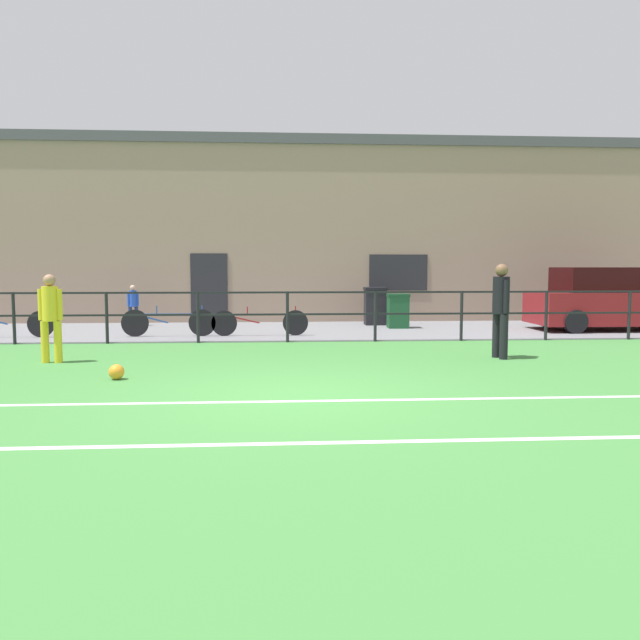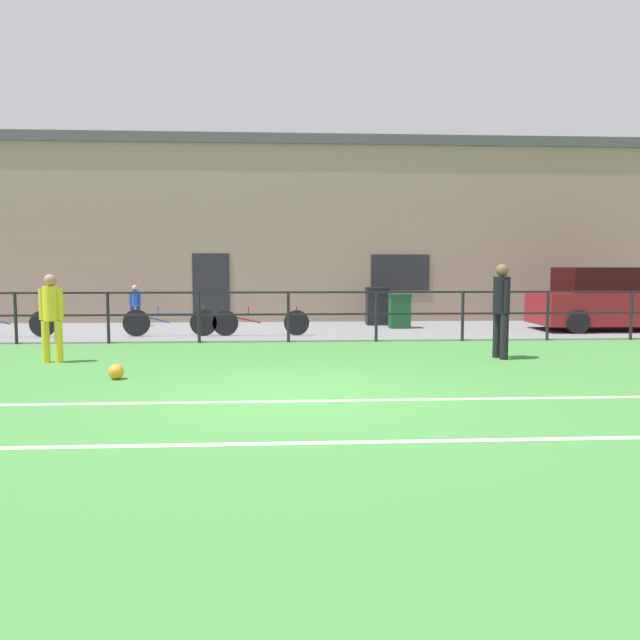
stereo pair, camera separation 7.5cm
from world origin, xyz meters
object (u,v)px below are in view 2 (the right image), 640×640
(soccer_ball_match, at_px, (116,372))
(bicycle_parked_1, at_px, (10,323))
(parked_car_red, at_px, (616,301))
(trash_bin_0, at_px, (377,306))
(bicycle_parked_0, at_px, (170,322))
(trash_bin_1, at_px, (399,311))
(player_striker, at_px, (51,313))
(spectator_child, at_px, (135,303))
(player_goalkeeper, at_px, (501,305))
(bicycle_parked_2, at_px, (261,322))

(soccer_ball_match, xyz_separation_m, bicycle_parked_1, (-3.98, 5.75, 0.24))
(parked_car_red, height_order, trash_bin_0, parked_car_red)
(bicycle_parked_0, height_order, bicycle_parked_1, bicycle_parked_0)
(soccer_ball_match, height_order, trash_bin_1, trash_bin_1)
(soccer_ball_match, distance_m, trash_bin_0, 9.98)
(player_striker, distance_m, bicycle_parked_0, 4.23)
(soccer_ball_match, height_order, spectator_child, spectator_child)
(spectator_child, bearing_deg, bicycle_parked_0, 100.54)
(player_goalkeeper, xyz_separation_m, bicycle_parked_2, (-4.58, 3.97, -0.65))
(bicycle_parked_1, bearing_deg, trash_bin_0, 16.34)
(player_striker, relative_size, trash_bin_0, 1.44)
(trash_bin_0, bearing_deg, bicycle_parked_1, -163.66)
(bicycle_parked_2, bearing_deg, player_striker, -131.99)
(spectator_child, bearing_deg, parked_car_red, 154.29)
(trash_bin_0, distance_m, trash_bin_1, 1.11)
(bicycle_parked_0, distance_m, bicycle_parked_2, 2.20)
(player_striker, relative_size, spectator_child, 1.35)
(trash_bin_1, bearing_deg, bicycle_parked_2, -155.51)
(parked_car_red, distance_m, bicycle_parked_2, 9.43)
(bicycle_parked_0, bearing_deg, bicycle_parked_1, 180.00)
(player_striker, relative_size, trash_bin_1, 1.67)
(bicycle_parked_0, height_order, trash_bin_0, trash_bin_0)
(player_goalkeeper, relative_size, parked_car_red, 0.40)
(bicycle_parked_1, bearing_deg, player_goalkeeper, -20.60)
(trash_bin_0, bearing_deg, trash_bin_1, -64.82)
(soccer_ball_match, height_order, bicycle_parked_1, bicycle_parked_1)
(player_goalkeeper, relative_size, soccer_ball_match, 7.56)
(trash_bin_0, bearing_deg, spectator_child, 179.30)
(player_striker, distance_m, trash_bin_1, 9.26)
(soccer_ball_match, bearing_deg, player_goalkeeper, 15.17)
(player_striker, xyz_separation_m, bicycle_parked_0, (1.37, 3.97, -0.53))
(bicycle_parked_2, height_order, trash_bin_0, trash_bin_0)
(soccer_ball_match, bearing_deg, trash_bin_0, 58.11)
(parked_car_red, relative_size, trash_bin_0, 4.02)
(player_striker, xyz_separation_m, spectator_child, (-0.10, 6.76, -0.21))
(spectator_child, xyz_separation_m, bicycle_parked_2, (3.67, -2.80, -0.33))
(player_striker, relative_size, bicycle_parked_2, 0.67)
(bicycle_parked_1, height_order, bicycle_parked_2, bicycle_parked_1)
(bicycle_parked_0, bearing_deg, trash_bin_0, 26.37)
(player_goalkeeper, bearing_deg, parked_car_red, 124.17)
(spectator_child, bearing_deg, bicycle_parked_1, 33.26)
(player_goalkeeper, xyz_separation_m, player_striker, (-8.15, 0.00, -0.10))
(player_striker, distance_m, trash_bin_0, 9.57)
(player_striker, height_order, bicycle_parked_0, player_striker)
(player_goalkeeper, xyz_separation_m, bicycle_parked_0, (-6.78, 3.97, -0.64))
(player_goalkeeper, distance_m, trash_bin_1, 5.76)
(soccer_ball_match, bearing_deg, bicycle_parked_1, 124.71)
(player_striker, bearing_deg, trash_bin_1, -137.74)
(player_striker, distance_m, soccer_ball_match, 2.50)
(trash_bin_0, relative_size, trash_bin_1, 1.16)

